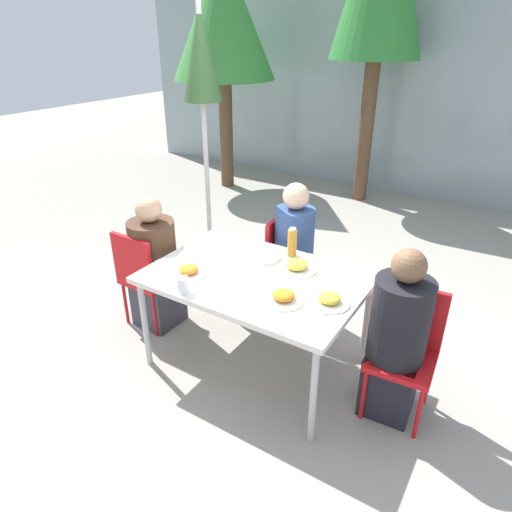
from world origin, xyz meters
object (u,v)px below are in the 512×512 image
at_px(bottle, 292,243).
at_px(person_far, 294,255).
at_px(chair_far, 287,258).
at_px(person_right, 396,341).
at_px(tree_behind_left, 223,16).
at_px(closed_umbrella, 202,76).
at_px(salad_bowl, 268,257).
at_px(chair_left, 144,273).
at_px(chair_right, 406,343).
at_px(person_left, 155,267).
at_px(drinking_cup, 183,285).

bearing_deg(bottle, person_far, 114.81).
distance_m(chair_far, bottle, 0.59).
xyz_separation_m(person_right, tree_behind_left, (-3.70, 3.39, 1.88)).
bearing_deg(closed_umbrella, salad_bowl, -32.15).
bearing_deg(chair_left, chair_far, 45.93).
height_order(chair_right, tree_behind_left, tree_behind_left).
bearing_deg(closed_umbrella, person_right, -22.04).
bearing_deg(chair_right, salad_bowl, -9.05).
relative_size(person_left, salad_bowl, 6.26).
bearing_deg(chair_left, person_right, 4.48).
distance_m(closed_umbrella, salad_bowl, 1.71).
xyz_separation_m(person_left, tree_behind_left, (-1.72, 3.44, 1.90)).
bearing_deg(person_left, bottle, 20.99).
height_order(chair_far, drinking_cup, drinking_cup).
distance_m(chair_right, drinking_cup, 1.47).
xyz_separation_m(chair_right, salad_bowl, (-1.09, 0.10, 0.28)).
xyz_separation_m(chair_left, chair_right, (2.07, 0.22, 0.00)).
xyz_separation_m(closed_umbrella, bottle, (1.19, -0.52, -1.06)).
bearing_deg(salad_bowl, person_right, -9.96).
relative_size(chair_left, tree_behind_left, 0.26).
relative_size(person_left, tree_behind_left, 0.34).
relative_size(chair_far, closed_umbrella, 0.34).
bearing_deg(person_left, person_far, 40.54).
relative_size(person_right, salad_bowl, 6.47).
bearing_deg(person_left, drinking_cup, -31.76).
distance_m(person_far, salad_bowl, 0.55).
relative_size(person_right, closed_umbrella, 0.47).
height_order(chair_far, tree_behind_left, tree_behind_left).
distance_m(chair_right, person_far, 1.28).
xyz_separation_m(chair_far, drinking_cup, (-0.09, -1.23, 0.31)).
bearing_deg(chair_far, drinking_cup, -11.61).
bearing_deg(closed_umbrella, bottle, -23.63).
xyz_separation_m(person_right, salad_bowl, (-1.04, 0.18, 0.22)).
bearing_deg(person_far, salad_bowl, -2.27).
height_order(chair_left, person_left, person_left).
height_order(person_left, drinking_cup, person_left).
height_order(chair_left, person_right, person_right).
height_order(person_right, tree_behind_left, tree_behind_left).
xyz_separation_m(closed_umbrella, salad_bowl, (1.07, -0.67, -1.15)).
bearing_deg(person_left, chair_left, -121.88).
bearing_deg(tree_behind_left, drinking_cup, -57.94).
bearing_deg(closed_umbrella, person_far, -9.20).
relative_size(chair_right, person_right, 0.73).
distance_m(chair_left, tree_behind_left, 4.35).
relative_size(person_right, tree_behind_left, 0.36).
bearing_deg(chair_far, person_left, -53.22).
distance_m(chair_right, person_right, 0.11).
height_order(closed_umbrella, tree_behind_left, tree_behind_left).
bearing_deg(person_right, chair_left, -0.05).
height_order(person_left, salad_bowl, person_left).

